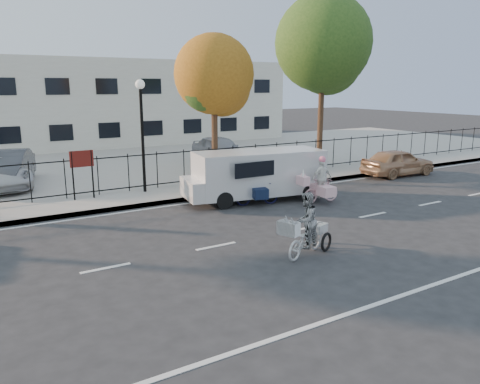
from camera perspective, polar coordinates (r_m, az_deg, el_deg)
ground at (r=12.77m, az=-2.92°, el=-6.63°), size 120.00×120.00×0.00m
road_markings at (r=12.77m, az=-2.92°, el=-6.61°), size 60.00×9.52×0.01m
curb at (r=17.17m, az=-11.03°, el=-1.47°), size 60.00×0.10×0.15m
sidewalk at (r=18.14m, az=-12.20°, el=-0.77°), size 60.00×2.20×0.15m
parking_lot at (r=26.56m, az=-18.66°, el=3.13°), size 60.00×15.60×0.15m
iron_fence at (r=18.99m, az=-13.43°, el=2.33°), size 58.00×0.06×1.50m
building at (r=36.07m, az=-22.69°, el=9.90°), size 34.00×10.00×6.00m
lamppost at (r=18.51m, az=-11.91°, el=9.04°), size 0.36×0.36×4.33m
street_sign at (r=18.04m, az=-18.70°, el=3.12°), size 0.85×0.06×1.80m
zebra_trike at (r=12.04m, az=8.01°, el=-4.75°), size 1.92×1.28×1.66m
unicorn_bike at (r=17.49m, az=9.80°, el=0.76°), size 1.75×1.22×1.75m
bull_bike at (r=16.94m, az=2.00°, el=0.60°), size 1.84×1.29×1.66m
white_van at (r=17.58m, az=2.08°, el=2.29°), size 5.52×2.57×1.87m
gold_sedan at (r=23.79m, az=18.69°, el=3.47°), size 3.88×1.70×1.30m
lot_car_c at (r=21.91m, az=-26.53°, el=2.63°), size 2.78×4.68×1.46m
lot_car_d at (r=25.39m, az=-2.47°, el=5.20°), size 1.73×4.26×1.45m
tree_mid at (r=21.48m, az=-2.92°, el=13.66°), size 3.58×3.56×6.52m
tree_east at (r=24.20m, az=10.28°, el=16.89°), size 4.70×4.70×8.62m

